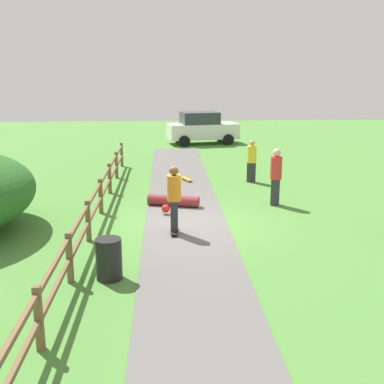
# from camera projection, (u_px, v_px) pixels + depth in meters

# --- Properties ---
(ground_plane) EXTENTS (60.00, 60.00, 0.00)m
(ground_plane) POSITION_uv_depth(u_px,v_px,m) (186.00, 224.00, 14.18)
(ground_plane) COLOR #4C8438
(asphalt_path) EXTENTS (2.40, 28.00, 0.02)m
(asphalt_path) POSITION_uv_depth(u_px,v_px,m) (186.00, 224.00, 14.18)
(asphalt_path) COLOR #605E5B
(asphalt_path) RESTS_ON ground_plane
(wooden_fence) EXTENTS (0.12, 18.12, 1.10)m
(wooden_fence) POSITION_uv_depth(u_px,v_px,m) (95.00, 203.00, 13.88)
(wooden_fence) COLOR brown
(wooden_fence) RESTS_ON ground_plane
(trash_bin) EXTENTS (0.56, 0.56, 0.90)m
(trash_bin) POSITION_uv_depth(u_px,v_px,m) (109.00, 259.00, 10.37)
(trash_bin) COLOR black
(trash_bin) RESTS_ON ground_plane
(skater_riding) EXTENTS (0.39, 0.80, 1.87)m
(skater_riding) POSITION_uv_depth(u_px,v_px,m) (174.00, 196.00, 13.12)
(skater_riding) COLOR black
(skater_riding) RESTS_ON asphalt_path
(skater_fallen) EXTENTS (1.73, 1.46, 0.36)m
(skater_fallen) POSITION_uv_depth(u_px,v_px,m) (173.00, 201.00, 15.90)
(skater_fallen) COLOR maroon
(skater_fallen) RESTS_ON asphalt_path
(skateboard_loose) EXTENTS (0.47, 0.82, 0.08)m
(skateboard_loose) POSITION_uv_depth(u_px,v_px,m) (187.00, 179.00, 19.70)
(skateboard_loose) COLOR #BF8C19
(skateboard_loose) RESTS_ON asphalt_path
(bystander_red) EXTENTS (0.52, 0.52, 1.89)m
(bystander_red) POSITION_uv_depth(u_px,v_px,m) (276.00, 174.00, 15.97)
(bystander_red) COLOR #2D2D33
(bystander_red) RESTS_ON ground_plane
(bystander_yellow) EXTENTS (0.54, 0.54, 1.69)m
(bystander_yellow) POSITION_uv_depth(u_px,v_px,m) (252.00, 159.00, 19.33)
(bystander_yellow) COLOR #2D2D33
(bystander_yellow) RESTS_ON ground_plane
(parked_car_white) EXTENTS (4.44, 2.58, 1.92)m
(parked_car_white) POSITION_uv_depth(u_px,v_px,m) (202.00, 128.00, 29.55)
(parked_car_white) COLOR silver
(parked_car_white) RESTS_ON ground_plane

